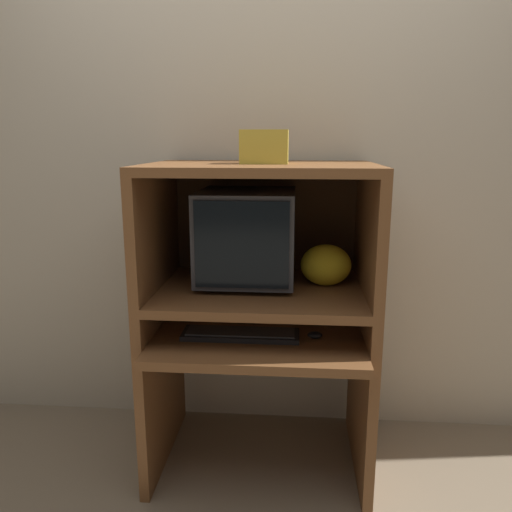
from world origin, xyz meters
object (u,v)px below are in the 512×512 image
crt_monitor (247,235)px  storage_box (265,147)px  snack_bag (326,265)px  book_stack (264,149)px  keyboard (241,334)px  mouse (315,335)px

crt_monitor → storage_box: size_ratio=2.40×
snack_bag → storage_box: bearing=-168.3°
book_stack → crt_monitor: bearing=145.2°
book_stack → keyboard: bearing=-115.3°
mouse → book_stack: bearing=143.2°
keyboard → mouse: bearing=2.2°
snack_bag → storage_box: 0.56m
snack_bag → book_stack: 0.55m
crt_monitor → keyboard: size_ratio=0.96×
mouse → storage_box: 0.77m
book_stack → storage_box: 0.02m
crt_monitor → book_stack: (0.08, -0.05, 0.36)m
keyboard → mouse: (0.30, 0.01, 0.00)m
storage_box → crt_monitor: bearing=137.0°
keyboard → mouse: 0.30m
crt_monitor → keyboard: (-0.00, -0.23, -0.36)m
crt_monitor → book_stack: book_stack is taller
crt_monitor → snack_bag: (0.34, -0.02, -0.12)m
mouse → snack_bag: snack_bag is taller
crt_monitor → snack_bag: size_ratio=2.09×
mouse → snack_bag: (0.05, 0.19, 0.24)m
storage_box → snack_bag: bearing=11.7°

